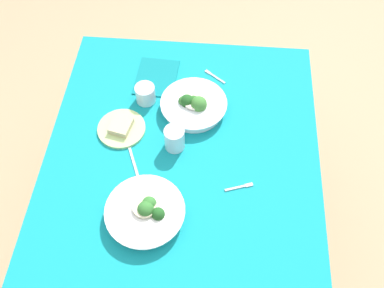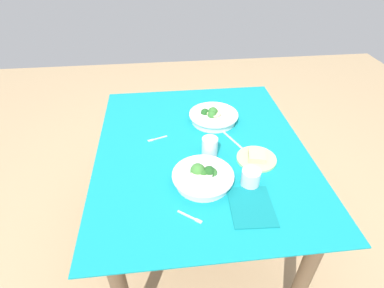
{
  "view_description": "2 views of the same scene",
  "coord_description": "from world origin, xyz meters",
  "px_view_note": "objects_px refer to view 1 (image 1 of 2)",
  "views": [
    {
      "loc": [
        -0.84,
        -0.11,
        2.13
      ],
      "look_at": [
        0.05,
        -0.04,
        0.78
      ],
      "focal_mm": 39.63,
      "sensor_mm": 36.0,
      "label": 1
    },
    {
      "loc": [
        1.19,
        -0.18,
        1.69
      ],
      "look_at": [
        0.01,
        -0.05,
        0.78
      ],
      "focal_mm": 28.1,
      "sensor_mm": 36.0,
      "label": 2
    }
  ],
  "objects_px": {
    "napkin_folded_upper": "(156,77)",
    "table_knife_left": "(134,163)",
    "broccoli_bowl_near": "(194,105)",
    "bread_side_plate": "(121,128)",
    "water_glass_side": "(175,139)",
    "broccoli_bowl_far": "(146,212)",
    "fork_by_near_bowl": "(240,187)",
    "fork_by_far_bowl": "(214,76)",
    "water_glass_center": "(145,94)"
  },
  "relations": [
    {
      "from": "water_glass_side",
      "to": "broccoli_bowl_far",
      "type": "bearing_deg",
      "value": 167.19
    },
    {
      "from": "bread_side_plate",
      "to": "table_knife_left",
      "type": "bearing_deg",
      "value": -154.14
    },
    {
      "from": "water_glass_center",
      "to": "fork_by_far_bowl",
      "type": "bearing_deg",
      "value": -60.86
    },
    {
      "from": "bread_side_plate",
      "to": "napkin_folded_upper",
      "type": "bearing_deg",
      "value": -19.76
    },
    {
      "from": "water_glass_side",
      "to": "fork_by_near_bowl",
      "type": "relative_size",
      "value": 0.95
    },
    {
      "from": "napkin_folded_upper",
      "to": "fork_by_near_bowl",
      "type": "bearing_deg",
      "value": -143.57
    },
    {
      "from": "broccoli_bowl_far",
      "to": "fork_by_far_bowl",
      "type": "height_order",
      "value": "broccoli_bowl_far"
    },
    {
      "from": "water_glass_center",
      "to": "water_glass_side",
      "type": "xyz_separation_m",
      "value": [
        -0.22,
        -0.14,
        0.01
      ]
    },
    {
      "from": "water_glass_side",
      "to": "napkin_folded_upper",
      "type": "bearing_deg",
      "value": 18.7
    },
    {
      "from": "broccoli_bowl_far",
      "to": "napkin_folded_upper",
      "type": "bearing_deg",
      "value": 4.32
    },
    {
      "from": "bread_side_plate",
      "to": "fork_by_near_bowl",
      "type": "bearing_deg",
      "value": -114.83
    },
    {
      "from": "table_knife_left",
      "to": "fork_by_far_bowl",
      "type": "bearing_deg",
      "value": -53.8
    },
    {
      "from": "water_glass_center",
      "to": "fork_by_far_bowl",
      "type": "xyz_separation_m",
      "value": [
        0.15,
        -0.28,
        -0.04
      ]
    },
    {
      "from": "water_glass_center",
      "to": "fork_by_near_bowl",
      "type": "height_order",
      "value": "water_glass_center"
    },
    {
      "from": "fork_by_near_bowl",
      "to": "napkin_folded_upper",
      "type": "bearing_deg",
      "value": 107.68
    },
    {
      "from": "broccoli_bowl_far",
      "to": "water_glass_side",
      "type": "relative_size",
      "value": 2.78
    },
    {
      "from": "broccoli_bowl_near",
      "to": "bread_side_plate",
      "type": "relative_size",
      "value": 1.42
    },
    {
      "from": "broccoli_bowl_far",
      "to": "broccoli_bowl_near",
      "type": "distance_m",
      "value": 0.5
    },
    {
      "from": "bread_side_plate",
      "to": "fork_by_near_bowl",
      "type": "height_order",
      "value": "bread_side_plate"
    },
    {
      "from": "water_glass_center",
      "to": "water_glass_side",
      "type": "height_order",
      "value": "water_glass_side"
    },
    {
      "from": "fork_by_near_bowl",
      "to": "broccoli_bowl_far",
      "type": "bearing_deg",
      "value": -175.43
    },
    {
      "from": "water_glass_side",
      "to": "napkin_folded_upper",
      "type": "height_order",
      "value": "water_glass_side"
    },
    {
      "from": "broccoli_bowl_near",
      "to": "napkin_folded_upper",
      "type": "bearing_deg",
      "value": 46.97
    },
    {
      "from": "fork_by_near_bowl",
      "to": "table_knife_left",
      "type": "bearing_deg",
      "value": 151.77
    },
    {
      "from": "napkin_folded_upper",
      "to": "table_knife_left",
      "type": "bearing_deg",
      "value": 176.3
    },
    {
      "from": "water_glass_side",
      "to": "table_knife_left",
      "type": "distance_m",
      "value": 0.18
    },
    {
      "from": "broccoli_bowl_near",
      "to": "table_knife_left",
      "type": "bearing_deg",
      "value": 143.56
    },
    {
      "from": "water_glass_center",
      "to": "table_knife_left",
      "type": "height_order",
      "value": "water_glass_center"
    },
    {
      "from": "fork_by_far_bowl",
      "to": "napkin_folded_upper",
      "type": "bearing_deg",
      "value": 43.51
    },
    {
      "from": "water_glass_side",
      "to": "napkin_folded_upper",
      "type": "relative_size",
      "value": 0.46
    },
    {
      "from": "bread_side_plate",
      "to": "water_glass_side",
      "type": "bearing_deg",
      "value": -105.3
    },
    {
      "from": "bread_side_plate",
      "to": "fork_by_near_bowl",
      "type": "relative_size",
      "value": 1.82
    },
    {
      "from": "water_glass_center",
      "to": "table_knife_left",
      "type": "distance_m",
      "value": 0.32
    },
    {
      "from": "bread_side_plate",
      "to": "water_glass_center",
      "type": "height_order",
      "value": "water_glass_center"
    },
    {
      "from": "fork_by_near_bowl",
      "to": "broccoli_bowl_near",
      "type": "bearing_deg",
      "value": 101.33
    },
    {
      "from": "broccoli_bowl_far",
      "to": "table_knife_left",
      "type": "height_order",
      "value": "broccoli_bowl_far"
    },
    {
      "from": "broccoli_bowl_near",
      "to": "water_glass_center",
      "type": "height_order",
      "value": "broccoli_bowl_near"
    },
    {
      "from": "broccoli_bowl_near",
      "to": "fork_by_far_bowl",
      "type": "xyz_separation_m",
      "value": [
        0.19,
        -0.07,
        -0.03
      ]
    },
    {
      "from": "fork_by_far_bowl",
      "to": "napkin_folded_upper",
      "type": "height_order",
      "value": "napkin_folded_upper"
    },
    {
      "from": "broccoli_bowl_far",
      "to": "fork_by_near_bowl",
      "type": "bearing_deg",
      "value": -66.68
    },
    {
      "from": "bread_side_plate",
      "to": "napkin_folded_upper",
      "type": "height_order",
      "value": "bread_side_plate"
    },
    {
      "from": "broccoli_bowl_far",
      "to": "water_glass_side",
      "type": "height_order",
      "value": "water_glass_side"
    },
    {
      "from": "broccoli_bowl_near",
      "to": "bread_side_plate",
      "type": "distance_m",
      "value": 0.31
    },
    {
      "from": "water_glass_side",
      "to": "fork_by_near_bowl",
      "type": "distance_m",
      "value": 0.31
    },
    {
      "from": "broccoli_bowl_near",
      "to": "water_glass_center",
      "type": "xyz_separation_m",
      "value": [
        0.04,
        0.2,
        0.01
      ]
    },
    {
      "from": "broccoli_bowl_far",
      "to": "water_glass_center",
      "type": "height_order",
      "value": "broccoli_bowl_far"
    },
    {
      "from": "water_glass_side",
      "to": "fork_by_near_bowl",
      "type": "bearing_deg",
      "value": -121.99
    },
    {
      "from": "water_glass_side",
      "to": "napkin_folded_upper",
      "type": "distance_m",
      "value": 0.37
    },
    {
      "from": "broccoli_bowl_near",
      "to": "fork_by_far_bowl",
      "type": "relative_size",
      "value": 2.87
    },
    {
      "from": "water_glass_side",
      "to": "napkin_folded_upper",
      "type": "xyz_separation_m",
      "value": [
        0.35,
        0.12,
        -0.05
      ]
    }
  ]
}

